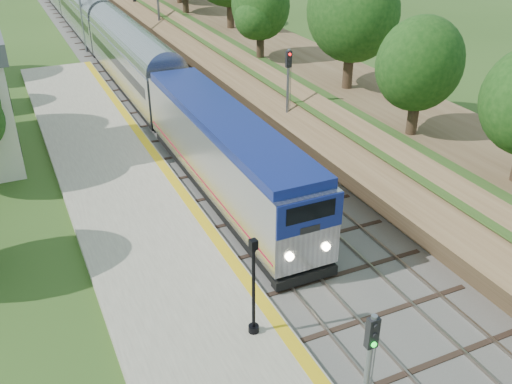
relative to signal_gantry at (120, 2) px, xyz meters
name	(u,v)px	position (x,y,z in m)	size (l,w,h in m)	color
trackbed	(110,38)	(-0.47, 5.01, -4.75)	(9.50, 170.00, 0.28)	#4C4944
platform	(157,252)	(-7.67, -38.99, -4.63)	(6.40, 68.00, 0.38)	gray
yellow_stripe	(214,235)	(-4.82, -38.99, -4.43)	(0.55, 68.00, 0.01)	gold
embankment	(180,15)	(7.88, 5.01, -2.87)	(10.64, 170.00, 11.70)	brown
signal_gantry	(120,2)	(0.00, 0.00, 0.00)	(8.40, 0.38, 6.20)	slate
train	(72,2)	(-2.47, 16.97, -2.49)	(3.10, 124.28, 4.56)	black
lamppost_far	(254,293)	(-5.87, -46.00, -2.58)	(0.41, 0.41, 4.16)	black
signal_platform	(367,376)	(-5.37, -52.25, -1.08)	(0.32, 0.25, 5.46)	slate
signal_farside	(288,88)	(3.73, -30.25, -0.79)	(0.35, 0.28, 6.40)	slate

